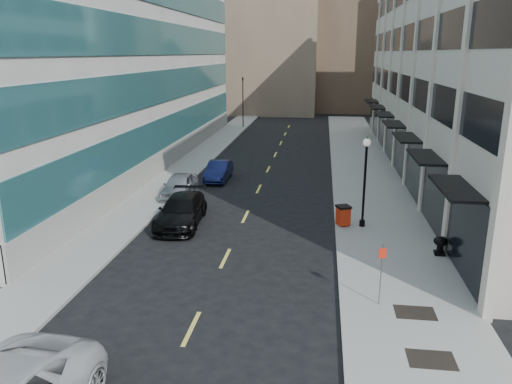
% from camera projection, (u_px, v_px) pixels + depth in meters
% --- Properties ---
extents(ground, '(160.00, 160.00, 0.00)m').
position_uv_depth(ground, '(174.00, 364.00, 14.88)').
color(ground, black).
rests_on(ground, ground).
extents(sidewalk_right, '(5.00, 80.00, 0.15)m').
position_uv_depth(sidewalk_right, '(371.00, 192.00, 33.01)').
color(sidewalk_right, '#9A998C').
rests_on(sidewalk_right, ground).
extents(sidewalk_left, '(3.00, 80.00, 0.15)m').
position_uv_depth(sidewalk_left, '(166.00, 185.00, 34.78)').
color(sidewalk_left, '#9A998C').
rests_on(sidewalk_left, ground).
extents(building_right, '(15.30, 46.50, 18.25)m').
position_uv_depth(building_right, '(503.00, 52.00, 36.08)').
color(building_right, beige).
rests_on(building_right, ground).
extents(building_left, '(16.14, 46.00, 20.00)m').
position_uv_depth(building_left, '(73.00, 39.00, 39.98)').
color(building_left, silver).
rests_on(building_left, ground).
extents(skyline_tan_near, '(14.00, 18.00, 28.00)m').
position_uv_depth(skyline_tan_near, '(272.00, 18.00, 76.52)').
color(skyline_tan_near, '#816F54').
rests_on(skyline_tan_near, ground).
extents(skyline_tan_far, '(12.00, 14.00, 22.00)m').
position_uv_depth(skyline_tan_far, '(222.00, 41.00, 88.14)').
color(skyline_tan_far, '#816F54').
rests_on(skyline_tan_far, ground).
extents(skyline_stone, '(10.00, 14.00, 20.00)m').
position_uv_depth(skyline_stone, '(420.00, 45.00, 72.91)').
color(skyline_stone, beige).
rests_on(skyline_stone, ground).
extents(grate_mid, '(1.40, 1.00, 0.01)m').
position_uv_depth(grate_mid, '(431.00, 359.00, 14.84)').
color(grate_mid, black).
rests_on(grate_mid, sidewalk_right).
extents(grate_far, '(1.40, 1.00, 0.01)m').
position_uv_depth(grate_far, '(415.00, 313.00, 17.51)').
color(grate_far, black).
rests_on(grate_far, sidewalk_right).
extents(road_centerline, '(0.15, 68.20, 0.01)m').
position_uv_depth(road_centerline, '(253.00, 201.00, 31.11)').
color(road_centerline, '#D8CC4C').
rests_on(road_centerline, ground).
extents(traffic_signal, '(0.66, 0.66, 6.98)m').
position_uv_depth(traffic_signal, '(243.00, 81.00, 59.86)').
color(traffic_signal, black).
rests_on(traffic_signal, ground).
extents(car_black_pickup, '(2.49, 5.48, 1.55)m').
position_uv_depth(car_black_pickup, '(181.00, 211.00, 26.72)').
color(car_black_pickup, black).
rests_on(car_black_pickup, ground).
extents(car_silver_sedan, '(1.87, 4.44, 1.50)m').
position_uv_depth(car_silver_sedan, '(179.00, 186.00, 31.92)').
color(car_silver_sedan, '#93959B').
rests_on(car_silver_sedan, ground).
extents(car_blue_sedan, '(1.47, 4.18, 1.38)m').
position_uv_depth(car_blue_sedan, '(219.00, 171.00, 36.16)').
color(car_blue_sedan, '#141A4C').
rests_on(car_blue_sedan, ground).
extents(trash_bin, '(0.88, 0.88, 1.08)m').
position_uv_depth(trash_bin, '(343.00, 215.00, 26.23)').
color(trash_bin, red).
rests_on(trash_bin, sidewalk_right).
extents(lamppost, '(0.40, 0.40, 4.76)m').
position_uv_depth(lamppost, '(365.00, 175.00, 25.49)').
color(lamppost, black).
rests_on(lamppost, sidewalk_right).
extents(sign_post, '(0.27, 0.10, 2.34)m').
position_uv_depth(sign_post, '(382.00, 266.00, 17.70)').
color(sign_post, slate).
rests_on(sign_post, sidewalk_right).
extents(urn_planter, '(0.62, 0.62, 0.86)m').
position_uv_depth(urn_planter, '(440.00, 244.00, 22.43)').
color(urn_planter, black).
rests_on(urn_planter, sidewalk_right).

